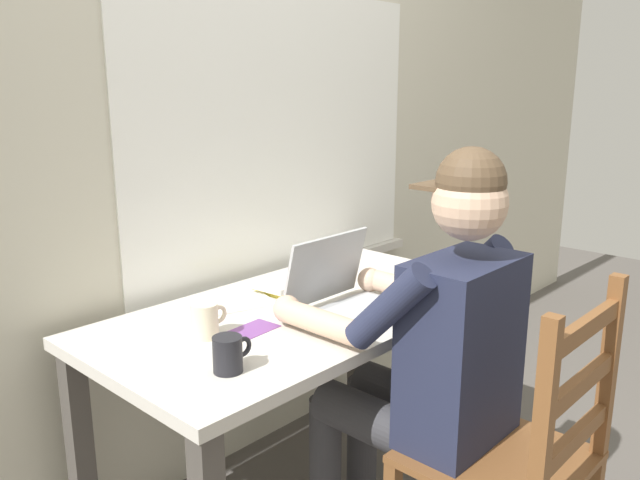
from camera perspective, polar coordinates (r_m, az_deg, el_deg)
back_wall at (r=2.22m, az=-9.40°, el=11.38°), size 6.00×0.08×2.60m
desk at (r=2.05m, az=-1.25°, el=-8.46°), size 1.35×0.70×0.70m
seated_person at (r=1.80m, az=9.55°, el=-9.52°), size 0.50×0.60×1.24m
wooden_chair at (r=1.78m, az=17.16°, el=-18.25°), size 0.42×0.42×0.93m
laptop at (r=1.94m, az=2.36°, el=-4.97°), size 0.33×0.29×0.23m
computer_mouse at (r=2.09m, az=7.68°, el=-4.75°), size 0.06×0.10×0.03m
coffee_mug_white at (r=1.79m, az=-10.19°, el=-7.05°), size 0.11×0.08×0.10m
coffee_mug_dark at (r=1.58m, az=-8.15°, el=-10.02°), size 0.11×0.07×0.09m
book_stack_main at (r=2.15m, az=-3.30°, el=-4.00°), size 0.20×0.16×0.04m
paper_pile_near_laptop at (r=2.06m, az=-7.72°, el=-5.44°), size 0.28×0.25×0.01m
landscape_photo_print at (r=1.84m, az=-5.87°, el=-7.89°), size 0.14×0.10×0.00m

